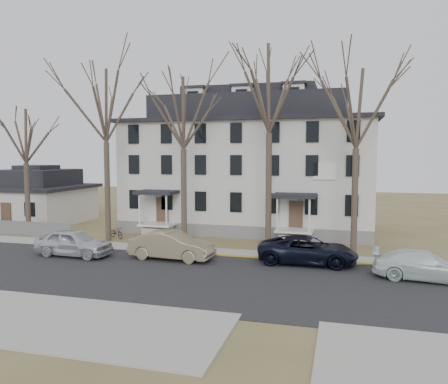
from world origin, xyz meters
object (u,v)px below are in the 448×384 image
(small_house, at_px, (38,199))
(tree_far_left, at_px, (105,100))
(car_white, at_px, (425,266))
(car_navy, at_px, (308,251))
(bicycle_left, at_px, (116,233))
(tree_mid_left, at_px, (183,108))
(boarding_house, at_px, (250,166))
(car_silver, at_px, (74,243))
(tree_mid_right, at_px, (357,102))
(tree_bungalow, at_px, (25,132))
(car_tan, at_px, (172,246))
(tree_center, at_px, (270,82))

(small_house, xyz_separation_m, tree_far_left, (11.00, -6.20, 8.09))
(tree_far_left, height_order, car_white, tree_far_left)
(car_navy, bearing_deg, bicycle_left, 74.18)
(tree_mid_left, bearing_deg, car_white, -18.92)
(boarding_house, height_order, tree_mid_left, tree_mid_left)
(boarding_house, distance_m, car_silver, 16.40)
(small_house, xyz_separation_m, tree_mid_left, (17.00, -6.20, 7.35))
(small_house, distance_m, car_navy, 27.59)
(tree_mid_right, relative_size, car_navy, 2.23)
(car_silver, distance_m, car_white, 20.28)
(tree_bungalow, xyz_separation_m, car_silver, (7.57, -5.16, -7.28))
(tree_mid_right, xyz_separation_m, tree_bungalow, (-24.50, 0.00, -1.48))
(tree_bungalow, xyz_separation_m, car_white, (27.85, -5.09, -7.39))
(tree_far_left, distance_m, car_tan, 12.46)
(small_house, relative_size, tree_mid_left, 0.68)
(boarding_house, height_order, tree_center, tree_center)
(car_white, bearing_deg, tree_center, 65.65)
(tree_center, xyz_separation_m, car_silver, (-11.43, -5.16, -10.24))
(car_silver, height_order, car_navy, car_silver)
(small_house, relative_size, tree_center, 0.59)
(tree_far_left, bearing_deg, car_navy, -12.46)
(car_silver, distance_m, bicycle_left, 6.01)
(boarding_house, bearing_deg, small_house, -174.41)
(car_tan, height_order, car_white, car_tan)
(boarding_house, height_order, car_navy, boarding_house)
(tree_bungalow, height_order, bicycle_left, tree_bungalow)
(small_house, height_order, tree_far_left, tree_far_left)
(tree_mid_right, distance_m, car_silver, 19.75)
(boarding_house, xyz_separation_m, car_tan, (-2.19, -12.51, -4.53))
(tree_bungalow, distance_m, car_tan, 16.20)
(small_house, relative_size, car_silver, 1.76)
(small_house, bearing_deg, bicycle_left, -25.59)
(tree_bungalow, xyz_separation_m, bicycle_left, (7.21, 0.83, -7.69))
(tree_bungalow, relative_size, car_silver, 2.19)
(boarding_house, relative_size, car_tan, 4.02)
(tree_mid_right, distance_m, car_navy, 9.76)
(tree_mid_right, bearing_deg, tree_far_left, 180.00)
(car_tan, height_order, bicycle_left, car_tan)
(tree_mid_right, height_order, car_silver, tree_mid_right)
(tree_center, distance_m, car_silver, 16.19)
(tree_mid_right, relative_size, bicycle_left, 7.77)
(small_house, bearing_deg, tree_far_left, -29.39)
(tree_mid_left, bearing_deg, car_silver, -136.48)
(tree_mid_left, height_order, car_tan, tree_mid_left)
(tree_mid_left, distance_m, car_navy, 12.92)
(car_silver, bearing_deg, car_white, -87.35)
(tree_mid_right, bearing_deg, car_silver, -163.06)
(car_silver, bearing_deg, tree_bungalow, 58.18)
(boarding_house, xyz_separation_m, tree_center, (3.00, -8.15, 5.71))
(boarding_house, distance_m, car_navy, 13.65)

